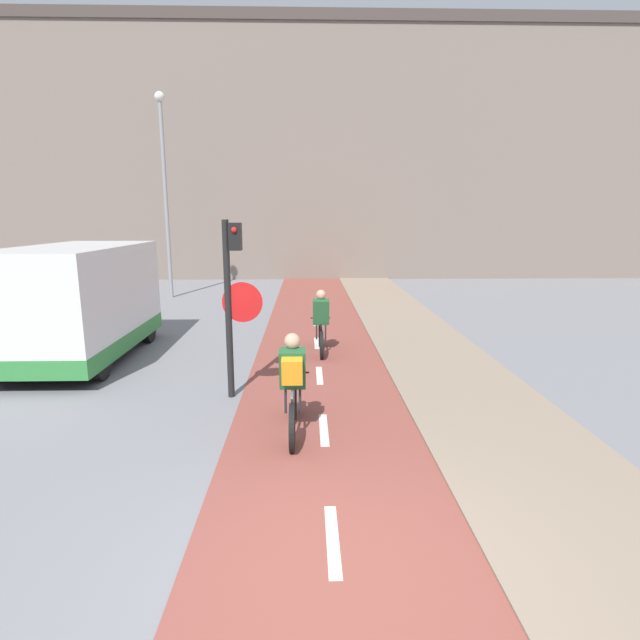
{
  "coord_description": "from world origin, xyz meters",
  "views": [
    {
      "loc": [
        -0.23,
        -3.71,
        3.03
      ],
      "look_at": [
        0.0,
        5.09,
        1.2
      ],
      "focal_mm": 28.0,
      "sensor_mm": 36.0,
      "label": 1
    }
  ],
  "objects_px": {
    "cyclist_near": "(293,387)",
    "van": "(80,305)",
    "cyclist_far": "(321,324)",
    "traffic_light_pole": "(233,289)",
    "street_lamp_far": "(164,177)"
  },
  "relations": [
    {
      "from": "street_lamp_far",
      "to": "cyclist_far",
      "type": "distance_m",
      "value": 10.49
    },
    {
      "from": "street_lamp_far",
      "to": "van",
      "type": "xyz_separation_m",
      "value": [
        0.36,
        -8.44,
        -3.26
      ]
    },
    {
      "from": "traffic_light_pole",
      "to": "cyclist_far",
      "type": "bearing_deg",
      "value": 60.99
    },
    {
      "from": "traffic_light_pole",
      "to": "cyclist_far",
      "type": "xyz_separation_m",
      "value": [
        1.53,
        2.75,
        -1.2
      ]
    },
    {
      "from": "street_lamp_far",
      "to": "traffic_light_pole",
      "type": "bearing_deg",
      "value": -69.94
    },
    {
      "from": "street_lamp_far",
      "to": "cyclist_near",
      "type": "bearing_deg",
      "value": -68.14
    },
    {
      "from": "traffic_light_pole",
      "to": "cyclist_near",
      "type": "bearing_deg",
      "value": -56.91
    },
    {
      "from": "cyclist_near",
      "to": "van",
      "type": "relative_size",
      "value": 0.39
    },
    {
      "from": "cyclist_near",
      "to": "cyclist_far",
      "type": "distance_m",
      "value": 4.34
    },
    {
      "from": "traffic_light_pole",
      "to": "van",
      "type": "distance_m",
      "value": 4.39
    },
    {
      "from": "traffic_light_pole",
      "to": "cyclist_far",
      "type": "height_order",
      "value": "traffic_light_pole"
    },
    {
      "from": "street_lamp_far",
      "to": "cyclist_far",
      "type": "relative_size",
      "value": 4.43
    },
    {
      "from": "street_lamp_far",
      "to": "van",
      "type": "height_order",
      "value": "street_lamp_far"
    },
    {
      "from": "street_lamp_far",
      "to": "cyclist_far",
      "type": "bearing_deg",
      "value": -55.86
    },
    {
      "from": "traffic_light_pole",
      "to": "cyclist_far",
      "type": "distance_m",
      "value": 3.37
    }
  ]
}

